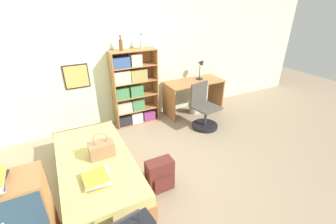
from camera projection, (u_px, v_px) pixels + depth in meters
name	position (u px, v px, depth m)	size (l,w,h in m)	color
ground_plane	(145.00, 167.00, 3.49)	(14.00, 14.00, 0.00)	gray
wall_back	(109.00, 61.00, 4.21)	(10.00, 0.09, 2.60)	beige
bed	(97.00, 170.00, 3.12)	(0.96, 1.95, 0.41)	#A36B3D
handbag	(102.00, 149.00, 3.03)	(0.33, 0.21, 0.36)	#93704C
book_stack_on_bed	(96.00, 178.00, 2.64)	(0.33, 0.38, 0.06)	gold
dresser	(13.00, 221.00, 2.11)	(0.67, 0.44, 0.91)	#A36B3D
bookcase	(132.00, 91.00, 4.45)	(0.88, 0.30, 1.51)	#A36B3D
bottle_green	(121.00, 45.00, 4.01)	(0.07, 0.07, 0.27)	brown
bottle_brown	(142.00, 43.00, 4.16)	(0.06, 0.06, 0.27)	#B7BCC1
desk	(194.00, 90.00, 4.99)	(1.29, 0.58, 0.74)	#A36B3D
desk_lamp	(201.00, 65.00, 4.90)	(0.21, 0.16, 0.46)	black
desk_chair	(204.00, 114.00, 4.50)	(0.55, 0.55, 0.89)	black
backpack	(160.00, 176.00, 2.99)	(0.36, 0.22, 0.46)	#56231E
waste_bin	(194.00, 108.00, 5.12)	(0.22, 0.22, 0.24)	#B7B2A8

